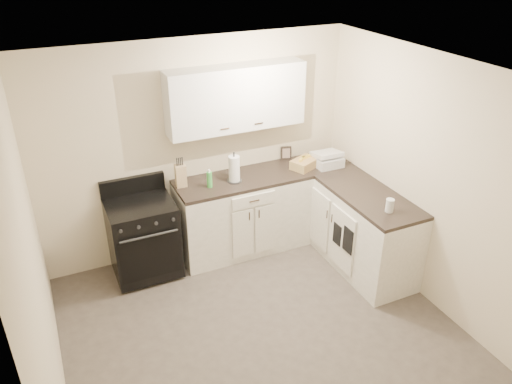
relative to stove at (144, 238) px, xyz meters
name	(u,v)px	position (x,y,z in m)	size (l,w,h in m)	color
floor	(265,337)	(0.77, -1.48, -0.46)	(3.60, 3.60, 0.00)	#473F38
ceiling	(268,78)	(0.77, -1.48, 2.04)	(3.60, 3.60, 0.00)	white
wall_back	(197,150)	(0.77, 0.32, 0.79)	(3.60, 3.60, 0.00)	beige
wall_right	(432,185)	(2.57, -1.48, 0.79)	(3.60, 3.60, 0.00)	beige
wall_left	(37,281)	(-1.03, -1.48, 0.79)	(3.60, 3.60, 0.00)	beige
wall_front	(408,381)	(0.77, -3.28, 0.79)	(3.60, 3.60, 0.00)	beige
base_cabinets_back	(243,215)	(1.20, 0.02, -0.01)	(1.55, 0.60, 0.90)	white
base_cabinets_right	(350,221)	(2.27, -0.63, -0.01)	(0.60, 1.90, 0.90)	white
countertop_back	(243,179)	(1.20, 0.02, 0.46)	(1.55, 0.60, 0.04)	black
countertop_right	(354,185)	(2.27, -0.63, 0.46)	(0.60, 1.90, 0.04)	black
upper_cabinets	(236,98)	(1.20, 0.18, 1.38)	(1.55, 0.30, 0.70)	silver
stove	(144,238)	(0.00, 0.00, 0.00)	(0.71, 0.60, 0.85)	black
knife_block	(181,176)	(0.50, 0.12, 0.61)	(0.11, 0.10, 0.25)	tan
paper_towel	(234,169)	(1.08, -0.01, 0.63)	(0.13, 0.13, 0.30)	white
soap_bottle	(209,180)	(0.78, -0.03, 0.57)	(0.06, 0.06, 0.18)	green
picture_frame	(286,153)	(1.89, 0.28, 0.56)	(0.13, 0.02, 0.17)	black
wicker_basket	(305,164)	(1.98, -0.03, 0.53)	(0.32, 0.22, 0.11)	tan
countertop_grill	(327,161)	(2.26, -0.08, 0.54)	(0.32, 0.29, 0.12)	silver
glass_jar	(390,205)	(2.23, -1.30, 0.55)	(0.08, 0.08, 0.14)	silver
oven_mitt_near	(348,240)	(1.95, -1.06, 0.07)	(0.02, 0.17, 0.29)	black
oven_mitt_far	(337,234)	(1.95, -0.85, 0.03)	(0.02, 0.14, 0.24)	black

